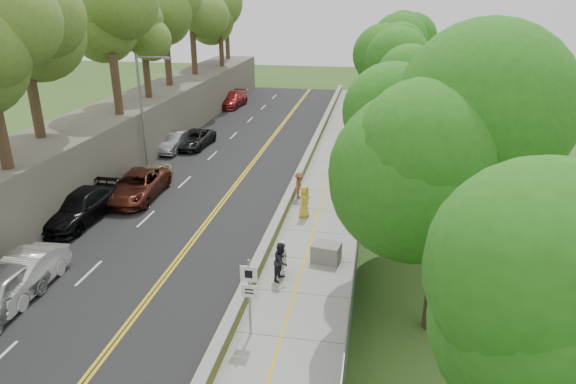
# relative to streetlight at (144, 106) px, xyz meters

# --- Properties ---
(ground) EXTENTS (140.00, 140.00, 0.00)m
(ground) POSITION_rel_streetlight_xyz_m (10.46, -14.00, -4.64)
(ground) COLOR #33511E
(ground) RESTS_ON ground
(road) EXTENTS (11.20, 66.00, 0.04)m
(road) POSITION_rel_streetlight_xyz_m (5.06, 1.00, -4.62)
(road) COLOR black
(road) RESTS_ON ground
(sidewalk) EXTENTS (4.20, 66.00, 0.05)m
(sidewalk) POSITION_rel_streetlight_xyz_m (13.01, 1.00, -4.61)
(sidewalk) COLOR gray
(sidewalk) RESTS_ON ground
(jersey_barrier) EXTENTS (0.42, 66.00, 0.60)m
(jersey_barrier) POSITION_rel_streetlight_xyz_m (10.71, 1.00, -4.34)
(jersey_barrier) COLOR #E0ED3C
(jersey_barrier) RESTS_ON ground
(rock_embankment) EXTENTS (5.00, 66.00, 4.00)m
(rock_embankment) POSITION_rel_streetlight_xyz_m (-3.04, 1.00, -2.64)
(rock_embankment) COLOR #595147
(rock_embankment) RESTS_ON ground
(chainlink_fence) EXTENTS (0.04, 66.00, 2.00)m
(chainlink_fence) POSITION_rel_streetlight_xyz_m (15.11, 1.00, -3.64)
(chainlink_fence) COLOR slate
(chainlink_fence) RESTS_ON ground
(trees_embankment) EXTENTS (6.40, 66.00, 13.00)m
(trees_embankment) POSITION_rel_streetlight_xyz_m (-2.54, 1.00, 5.86)
(trees_embankment) COLOR olive
(trees_embankment) RESTS_ON rock_embankment
(trees_fenceside) EXTENTS (7.00, 66.00, 14.00)m
(trees_fenceside) POSITION_rel_streetlight_xyz_m (17.46, 1.00, 2.36)
(trees_fenceside) COLOR #2D7B1C
(trees_fenceside) RESTS_ON ground
(streetlight) EXTENTS (2.52, 0.22, 8.00)m
(streetlight) POSITION_rel_streetlight_xyz_m (0.00, 0.00, 0.00)
(streetlight) COLOR gray
(streetlight) RESTS_ON ground
(signpost) EXTENTS (0.62, 0.09, 3.10)m
(signpost) POSITION_rel_streetlight_xyz_m (11.51, -17.02, -2.68)
(signpost) COLOR gray
(signpost) RESTS_ON sidewalk
(construction_barrel) EXTENTS (0.56, 0.56, 0.92)m
(construction_barrel) POSITION_rel_streetlight_xyz_m (14.76, 4.12, -4.13)
(construction_barrel) COLOR orange
(construction_barrel) RESTS_ON sidewalk
(concrete_block) EXTENTS (1.43, 1.16, 0.86)m
(concrete_block) POSITION_rel_streetlight_xyz_m (13.66, -11.00, -4.16)
(concrete_block) COLOR slate
(concrete_block) RESTS_ON sidewalk
(car_1) EXTENTS (1.89, 4.82, 1.56)m
(car_1) POSITION_rel_streetlight_xyz_m (1.46, -15.83, -3.82)
(car_1) COLOR white
(car_1) RESTS_ON road
(car_2) EXTENTS (2.92, 5.84, 1.59)m
(car_2) POSITION_rel_streetlight_xyz_m (1.46, -5.16, -3.81)
(car_2) COLOR #522017
(car_2) RESTS_ON road
(car_3) EXTENTS (2.53, 5.78, 1.65)m
(car_3) POSITION_rel_streetlight_xyz_m (-0.14, -8.92, -3.77)
(car_3) COLOR black
(car_3) RESTS_ON road
(car_4) EXTENTS (2.00, 4.32, 1.43)m
(car_4) POSITION_rel_streetlight_xyz_m (1.46, -3.48, -3.88)
(car_4) COLOR tan
(car_4) RESTS_ON road
(car_5) EXTENTS (1.64, 4.45, 1.45)m
(car_5) POSITION_rel_streetlight_xyz_m (-0.14, 4.75, -3.87)
(car_5) COLOR #989A9F
(car_5) RESTS_ON road
(car_6) EXTENTS (2.51, 4.95, 1.34)m
(car_6) POSITION_rel_streetlight_xyz_m (1.11, 6.03, -3.93)
(car_6) COLOR black
(car_6) RESTS_ON road
(car_7) EXTENTS (2.65, 5.56, 1.57)m
(car_7) POSITION_rel_streetlight_xyz_m (-0.14, 21.68, -3.82)
(car_7) COLOR maroon
(car_7) RESTS_ON road
(car_8) EXTENTS (1.89, 4.03, 1.33)m
(car_8) POSITION_rel_streetlight_xyz_m (-0.14, 22.02, -3.93)
(car_8) COLOR silver
(car_8) RESTS_ON road
(painter_0) EXTENTS (0.76, 1.01, 1.85)m
(painter_0) POSITION_rel_streetlight_xyz_m (11.91, -6.18, -3.66)
(painter_0) COLOR gold
(painter_0) RESTS_ON sidewalk
(painter_1) EXTENTS (0.50, 0.65, 1.61)m
(painter_1) POSITION_rel_streetlight_xyz_m (11.91, -12.46, -3.78)
(painter_1) COLOR white
(painter_1) RESTS_ON sidewalk
(painter_2) EXTENTS (0.87, 1.00, 1.77)m
(painter_2) POSITION_rel_streetlight_xyz_m (11.91, -13.00, -3.70)
(painter_2) COLOR black
(painter_2) RESTS_ON sidewalk
(painter_3) EXTENTS (0.62, 1.08, 1.66)m
(painter_3) POSITION_rel_streetlight_xyz_m (11.21, -3.49, -3.76)
(painter_3) COLOR brown
(painter_3) RESTS_ON sidewalk
(person_far) EXTENTS (1.10, 0.77, 1.74)m
(person_far) POSITION_rel_streetlight_xyz_m (14.66, 13.31, -3.72)
(person_far) COLOR black
(person_far) RESTS_ON sidewalk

